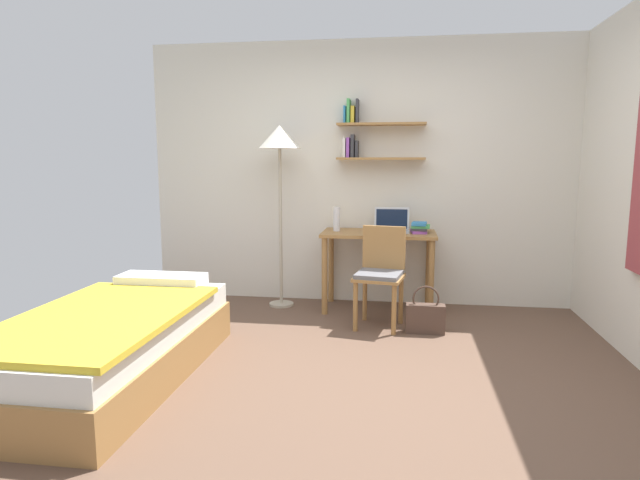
{
  "coord_description": "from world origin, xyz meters",
  "views": [
    {
      "loc": [
        0.34,
        -3.41,
        1.44
      ],
      "look_at": [
        -0.25,
        0.51,
        0.85
      ],
      "focal_mm": 30.27,
      "sensor_mm": 36.0,
      "label": 1
    }
  ],
  "objects_px": {
    "laptop": "(392,226)",
    "book_stack": "(419,228)",
    "desk_chair": "(381,271)",
    "standing_lamp": "(280,147)",
    "water_bottle": "(337,219)",
    "handbag": "(425,317)",
    "bed": "(112,344)",
    "desk": "(379,247)"
  },
  "relations": [
    {
      "from": "standing_lamp",
      "to": "book_stack",
      "type": "bearing_deg",
      "value": -0.17
    },
    {
      "from": "laptop",
      "to": "book_stack",
      "type": "height_order",
      "value": "laptop"
    },
    {
      "from": "desk",
      "to": "water_bottle",
      "type": "bearing_deg",
      "value": 178.07
    },
    {
      "from": "laptop",
      "to": "bed",
      "type": "bearing_deg",
      "value": -131.76
    },
    {
      "from": "standing_lamp",
      "to": "water_bottle",
      "type": "xyz_separation_m",
      "value": [
        0.55,
        0.01,
        -0.69
      ]
    },
    {
      "from": "desk",
      "to": "desk_chair",
      "type": "xyz_separation_m",
      "value": [
        0.04,
        -0.51,
        -0.13
      ]
    },
    {
      "from": "bed",
      "to": "standing_lamp",
      "type": "xyz_separation_m",
      "value": [
        0.71,
        1.95,
        1.33
      ]
    },
    {
      "from": "desk",
      "to": "desk_chair",
      "type": "relative_size",
      "value": 1.24
    },
    {
      "from": "desk",
      "to": "laptop",
      "type": "xyz_separation_m",
      "value": [
        0.12,
        0.06,
        0.2
      ]
    },
    {
      "from": "desk",
      "to": "book_stack",
      "type": "bearing_deg",
      "value": 0.34
    },
    {
      "from": "standing_lamp",
      "to": "laptop",
      "type": "distance_m",
      "value": 1.31
    },
    {
      "from": "water_bottle",
      "to": "laptop",
      "type": "bearing_deg",
      "value": 4.82
    },
    {
      "from": "desk",
      "to": "standing_lamp",
      "type": "xyz_separation_m",
      "value": [
        -0.96,
        0.01,
        0.95
      ]
    },
    {
      "from": "bed",
      "to": "handbag",
      "type": "bearing_deg",
      "value": 31.44
    },
    {
      "from": "laptop",
      "to": "standing_lamp",
      "type": "bearing_deg",
      "value": -177.25
    },
    {
      "from": "standing_lamp",
      "to": "laptop",
      "type": "height_order",
      "value": "standing_lamp"
    },
    {
      "from": "laptop",
      "to": "water_bottle",
      "type": "height_order",
      "value": "water_bottle"
    },
    {
      "from": "desk_chair",
      "to": "water_bottle",
      "type": "height_order",
      "value": "water_bottle"
    },
    {
      "from": "bed",
      "to": "water_bottle",
      "type": "xyz_separation_m",
      "value": [
        1.26,
        1.95,
        0.64
      ]
    },
    {
      "from": "desk",
      "to": "water_bottle",
      "type": "relative_size",
      "value": 4.56
    },
    {
      "from": "desk_chair",
      "to": "standing_lamp",
      "type": "distance_m",
      "value": 1.56
    },
    {
      "from": "desk_chair",
      "to": "book_stack",
      "type": "height_order",
      "value": "desk_chair"
    },
    {
      "from": "laptop",
      "to": "book_stack",
      "type": "distance_m",
      "value": 0.27
    },
    {
      "from": "desk_chair",
      "to": "book_stack",
      "type": "relative_size",
      "value": 3.95
    },
    {
      "from": "desk_chair",
      "to": "laptop",
      "type": "bearing_deg",
      "value": 82.16
    },
    {
      "from": "desk_chair",
      "to": "bed",
      "type": "bearing_deg",
      "value": -139.96
    },
    {
      "from": "desk_chair",
      "to": "handbag",
      "type": "height_order",
      "value": "desk_chair"
    },
    {
      "from": "desk",
      "to": "book_stack",
      "type": "distance_m",
      "value": 0.42
    },
    {
      "from": "bed",
      "to": "desk_chair",
      "type": "xyz_separation_m",
      "value": [
        1.71,
        1.43,
        0.24
      ]
    },
    {
      "from": "laptop",
      "to": "water_bottle",
      "type": "distance_m",
      "value": 0.53
    },
    {
      "from": "desk_chair",
      "to": "book_stack",
      "type": "bearing_deg",
      "value": 56.32
    },
    {
      "from": "handbag",
      "to": "desk_chair",
      "type": "bearing_deg",
      "value": 158.03
    },
    {
      "from": "handbag",
      "to": "book_stack",
      "type": "bearing_deg",
      "value": 93.93
    },
    {
      "from": "standing_lamp",
      "to": "book_stack",
      "type": "xyz_separation_m",
      "value": [
        1.34,
        -0.0,
        -0.76
      ]
    },
    {
      "from": "laptop",
      "to": "handbag",
      "type": "relative_size",
      "value": 0.83
    },
    {
      "from": "bed",
      "to": "book_stack",
      "type": "relative_size",
      "value": 9.18
    },
    {
      "from": "standing_lamp",
      "to": "water_bottle",
      "type": "bearing_deg",
      "value": 0.76
    },
    {
      "from": "desk",
      "to": "standing_lamp",
      "type": "bearing_deg",
      "value": 179.62
    },
    {
      "from": "bed",
      "to": "desk",
      "type": "height_order",
      "value": "desk"
    },
    {
      "from": "laptop",
      "to": "handbag",
      "type": "height_order",
      "value": "laptop"
    },
    {
      "from": "desk",
      "to": "water_bottle",
      "type": "height_order",
      "value": "water_bottle"
    },
    {
      "from": "bed",
      "to": "laptop",
      "type": "xyz_separation_m",
      "value": [
        1.78,
        2.0,
        0.58
      ]
    }
  ]
}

